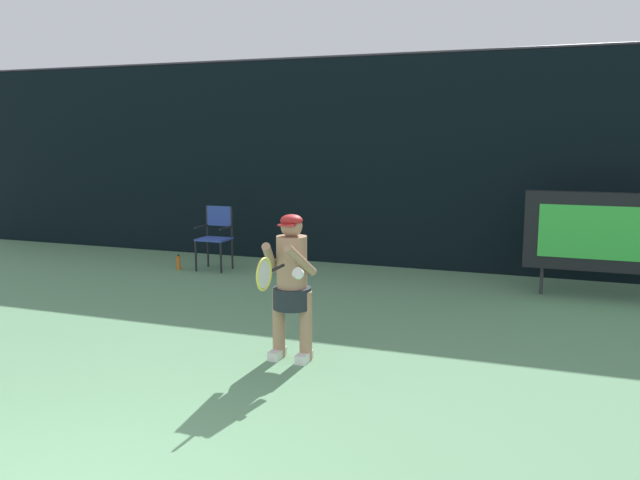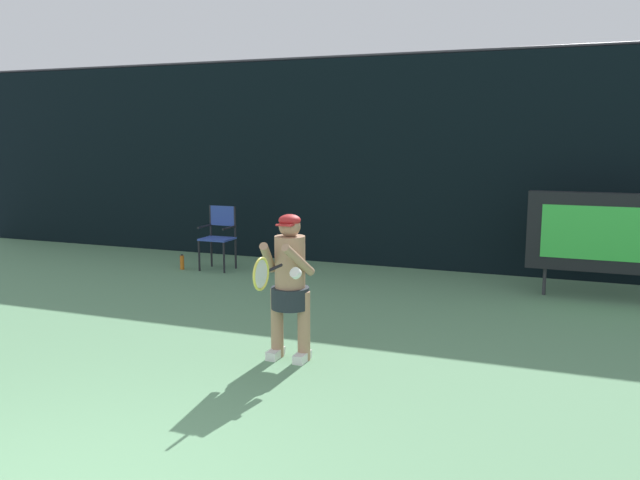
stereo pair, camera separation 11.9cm
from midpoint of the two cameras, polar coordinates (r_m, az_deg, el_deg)
backdrop_screen at (r=11.33m, az=6.37°, el=6.74°), size 18.00×0.12×3.66m
scoreboard at (r=9.82m, az=24.46°, el=0.55°), size 2.20×0.21×1.50m
umpire_chair at (r=11.23m, az=-8.56°, el=0.56°), size 0.52×0.44×1.08m
water_bottle at (r=11.40m, az=-11.72°, el=-1.93°), size 0.07×0.07×0.27m
tennis_player at (r=6.59m, az=-2.16°, el=-3.59°), size 0.53×0.60×1.50m
tennis_racket at (r=5.98m, az=-4.53°, el=-2.95°), size 0.03×0.60×0.31m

